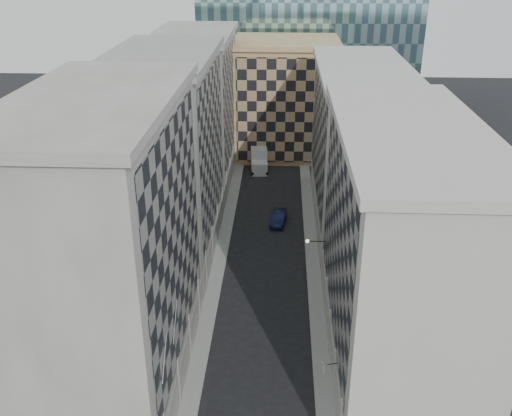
% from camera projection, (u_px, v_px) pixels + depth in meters
% --- Properties ---
extents(sidewalk_west, '(1.50, 100.00, 0.15)m').
position_uv_depth(sidewalk_west, '(219.00, 262.00, 64.12)').
color(sidewalk_west, gray).
rests_on(sidewalk_west, ground).
extents(sidewalk_east, '(1.50, 100.00, 0.15)m').
position_uv_depth(sidewalk_east, '(313.00, 264.00, 63.67)').
color(sidewalk_east, gray).
rests_on(sidewalk_east, ground).
extents(bldg_left_a, '(10.80, 22.80, 23.70)m').
position_uv_depth(bldg_left_a, '(112.00, 253.00, 42.19)').
color(bldg_left_a, gray).
rests_on(bldg_left_a, ground).
extents(bldg_left_b, '(10.80, 22.80, 22.70)m').
position_uv_depth(bldg_left_b, '(168.00, 158.00, 62.32)').
color(bldg_left_b, gray).
rests_on(bldg_left_b, ground).
extents(bldg_left_c, '(10.80, 22.80, 21.70)m').
position_uv_depth(bldg_left_c, '(197.00, 109.00, 82.45)').
color(bldg_left_c, gray).
rests_on(bldg_left_c, ground).
extents(bldg_right_a, '(10.80, 26.80, 20.70)m').
position_uv_depth(bldg_right_a, '(397.00, 251.00, 45.52)').
color(bldg_right_a, '#B7B3A7').
rests_on(bldg_right_a, ground).
extents(bldg_right_b, '(10.80, 28.80, 19.70)m').
position_uv_depth(bldg_right_b, '(358.00, 147.00, 70.17)').
color(bldg_right_b, '#B7B3A7').
rests_on(bldg_right_b, ground).
extents(tan_block, '(16.80, 14.80, 18.80)m').
position_uv_depth(tan_block, '(286.00, 98.00, 94.17)').
color(tan_block, tan).
rests_on(tan_block, ground).
extents(flagpoles_left, '(0.10, 6.33, 2.33)m').
position_uv_depth(flagpoles_left, '(170.00, 339.00, 39.07)').
color(flagpoles_left, gray).
rests_on(flagpoles_left, ground).
extents(bracket_lamp, '(1.98, 0.36, 0.36)m').
position_uv_depth(bracket_lamp, '(309.00, 241.00, 55.69)').
color(bracket_lamp, black).
rests_on(bracket_lamp, ground).
extents(box_truck, '(3.01, 6.38, 3.40)m').
position_uv_depth(box_truck, '(259.00, 160.00, 90.12)').
color(box_truck, silver).
rests_on(box_truck, ground).
extents(dark_car, '(2.17, 4.90, 1.56)m').
position_uv_depth(dark_car, '(278.00, 218.00, 72.85)').
color(dark_car, '#10173D').
rests_on(dark_car, ground).
extents(shop_sign, '(1.21, 0.69, 0.78)m').
position_uv_depth(shop_sign, '(324.00, 367.00, 42.63)').
color(shop_sign, black).
rests_on(shop_sign, ground).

